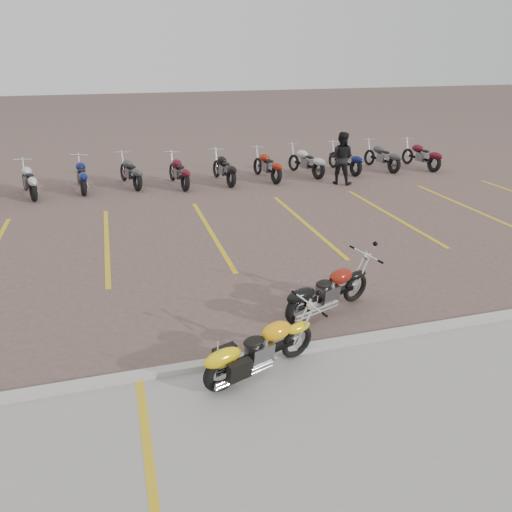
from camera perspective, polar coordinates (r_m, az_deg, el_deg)
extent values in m
plane|color=brown|center=(9.84, -0.53, -5.00)|extent=(100.00, 100.00, 0.00)
cube|color=#9E9B93|center=(6.44, 11.27, -23.06)|extent=(60.00, 5.00, 0.01)
cube|color=#ADAAA3|center=(8.17, 3.32, -10.90)|extent=(60.00, 0.18, 0.12)
torus|color=black|center=(8.01, 4.53, -9.75)|extent=(0.58, 0.29, 0.58)
torus|color=black|center=(7.33, -4.00, -13.17)|extent=(0.63, 0.35, 0.62)
cube|color=black|center=(7.62, 0.48, -11.08)|extent=(1.13, 0.49, 0.09)
cube|color=slate|center=(7.57, 0.20, -10.85)|extent=(0.44, 0.38, 0.30)
ellipsoid|color=#FDA50D|center=(7.57, 2.03, -8.43)|extent=(0.58, 0.44, 0.27)
ellipsoid|color=black|center=(7.38, -0.53, -9.64)|extent=(0.41, 0.34, 0.11)
torus|color=black|center=(9.82, 11.13, -3.62)|extent=(0.59, 0.30, 0.59)
torus|color=black|center=(8.92, 4.90, -6.08)|extent=(0.64, 0.36, 0.63)
cube|color=black|center=(9.33, 8.19, -4.50)|extent=(1.15, 0.52, 0.09)
cube|color=slate|center=(9.28, 8.01, -4.28)|extent=(0.45, 0.39, 0.31)
ellipsoid|color=black|center=(9.35, 9.42, -2.27)|extent=(0.60, 0.46, 0.27)
ellipsoid|color=black|center=(9.10, 7.55, -3.16)|extent=(0.42, 0.35, 0.11)
imported|color=black|center=(18.41, 9.69, 10.98)|extent=(1.15, 1.11, 1.86)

